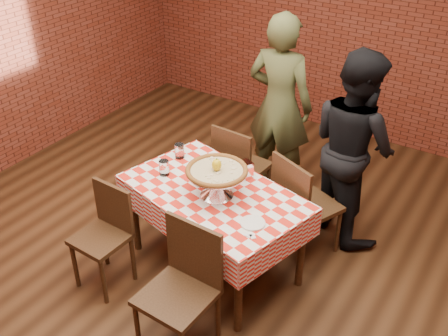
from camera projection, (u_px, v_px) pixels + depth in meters
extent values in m
plane|color=black|center=(206.00, 271.00, 4.44)|extent=(6.00, 6.00, 0.00)
plane|color=maroon|center=(359.00, 12.00, 5.81)|extent=(5.50, 0.00, 5.50)
cube|color=#452B18|center=(214.00, 230.00, 4.30)|extent=(1.57, 1.16, 0.75)
cylinder|color=beige|center=(217.00, 171.00, 3.95)|extent=(0.59, 0.59, 0.03)
ellipsoid|color=yellow|center=(217.00, 165.00, 3.92)|extent=(0.09, 0.09, 0.09)
cylinder|color=white|center=(164.00, 168.00, 4.27)|extent=(0.10, 0.10, 0.13)
cylinder|color=white|center=(180.00, 151.00, 4.50)|extent=(0.10, 0.10, 0.13)
cylinder|color=white|center=(253.00, 223.00, 3.75)|extent=(0.22, 0.22, 0.01)
cube|color=white|center=(248.00, 235.00, 3.64)|extent=(0.05, 0.04, 0.00)
cube|color=white|center=(253.00, 237.00, 3.63)|extent=(0.06, 0.06, 0.00)
cube|color=silver|center=(246.00, 169.00, 4.24)|extent=(0.12, 0.11, 0.14)
imported|color=#474B29|center=(280.00, 105.00, 5.09)|extent=(0.68, 0.47, 1.80)
imported|color=black|center=(353.00, 146.00, 4.51)|extent=(1.05, 0.99, 1.71)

